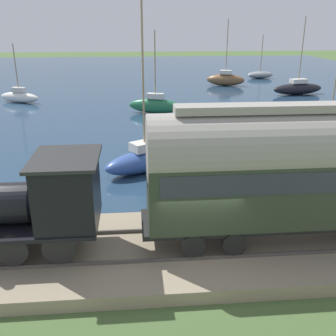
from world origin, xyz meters
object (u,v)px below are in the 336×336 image
(sailboat_red, at_px, (331,116))
(sailboat_white, at_px, (19,97))
(sailboat_black, at_px, (298,88))
(passenger_coach, at_px, (303,167))
(rowboat_off_pier, at_px, (283,159))
(sailboat_gray, at_px, (260,75))
(rowboat_mid_harbor, at_px, (72,159))
(sailboat_green, at_px, (155,105))
(steam_locomotive, at_px, (30,200))
(sailboat_brown, at_px, (225,79))
(sailboat_blue, at_px, (145,159))

(sailboat_red, bearing_deg, sailboat_white, 74.68)
(sailboat_black, xyz_separation_m, sailboat_red, (-13.22, 2.86, -0.05))
(passenger_coach, relative_size, rowboat_off_pier, 3.48)
(sailboat_gray, xyz_separation_m, rowboat_off_pier, (-34.63, 9.60, -0.27))
(sailboat_black, bearing_deg, rowboat_mid_harbor, 123.63)
(sailboat_gray, relative_size, sailboat_black, 0.73)
(sailboat_gray, bearing_deg, rowboat_off_pier, 158.51)
(sailboat_gray, height_order, sailboat_green, sailboat_green)
(steam_locomotive, xyz_separation_m, passenger_coach, (0.00, -8.48, 0.80))
(sailboat_brown, distance_m, sailboat_green, 17.77)
(sailboat_black, distance_m, rowboat_off_pier, 23.41)
(sailboat_green, bearing_deg, sailboat_red, -92.87)
(passenger_coach, relative_size, sailboat_brown, 1.32)
(sailboat_gray, relative_size, sailboat_red, 0.71)
(sailboat_black, bearing_deg, sailboat_white, 84.24)
(sailboat_white, bearing_deg, sailboat_gray, -37.38)
(sailboat_blue, bearing_deg, sailboat_red, -90.59)
(sailboat_brown, bearing_deg, sailboat_gray, -26.03)
(steam_locomotive, bearing_deg, sailboat_gray, -25.82)
(sailboat_green, relative_size, rowboat_mid_harbor, 2.47)
(steam_locomotive, relative_size, rowboat_off_pier, 1.90)
(steam_locomotive, height_order, rowboat_mid_harbor, steam_locomotive)
(steam_locomotive, relative_size, sailboat_black, 0.70)
(sailboat_red, height_order, rowboat_mid_harbor, sailboat_red)
(passenger_coach, relative_size, sailboat_black, 1.29)
(passenger_coach, height_order, sailboat_black, sailboat_black)
(steam_locomotive, relative_size, sailboat_gray, 0.96)
(rowboat_mid_harbor, relative_size, rowboat_off_pier, 0.93)
(sailboat_brown, bearing_deg, sailboat_green, 167.02)
(sailboat_gray, bearing_deg, rowboat_mid_harbor, 141.54)
(sailboat_black, relative_size, sailboat_green, 1.17)
(sailboat_black, bearing_deg, passenger_coach, 147.61)
(sailboat_green, bearing_deg, sailboat_white, 84.06)
(sailboat_black, distance_m, sailboat_white, 28.78)
(sailboat_gray, bearing_deg, sailboat_black, 173.88)
(sailboat_red, xyz_separation_m, sailboat_blue, (-8.79, 14.36, 0.04))
(rowboat_mid_harbor, bearing_deg, sailboat_red, -53.84)
(sailboat_brown, height_order, sailboat_blue, sailboat_blue)
(passenger_coach, distance_m, sailboat_white, 32.48)
(sailboat_brown, height_order, sailboat_red, sailboat_red)
(steam_locomotive, relative_size, rowboat_mid_harbor, 2.04)
(passenger_coach, height_order, sailboat_red, sailboat_red)
(sailboat_black, height_order, rowboat_off_pier, sailboat_black)
(sailboat_white, height_order, sailboat_blue, sailboat_blue)
(sailboat_brown, relative_size, sailboat_green, 1.15)
(sailboat_red, bearing_deg, steam_locomotive, 141.00)
(sailboat_black, xyz_separation_m, sailboat_white, (-2.07, 28.71, -0.09))
(sailboat_gray, xyz_separation_m, sailboat_brown, (-6.28, 6.37, 0.27))
(steam_locomotive, bearing_deg, rowboat_mid_harbor, 1.76)
(sailboat_brown, distance_m, sailboat_white, 24.13)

